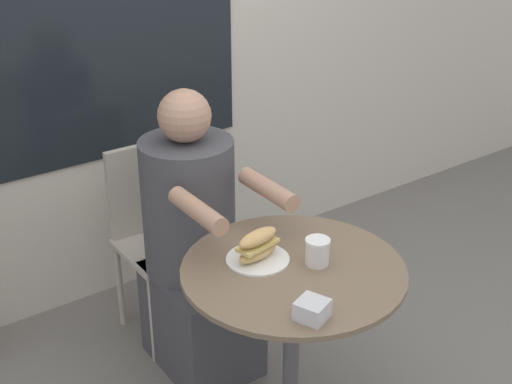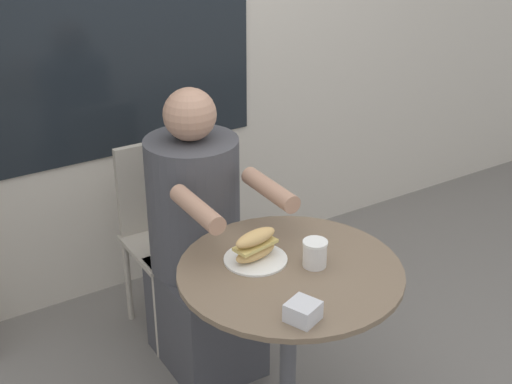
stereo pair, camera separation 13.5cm
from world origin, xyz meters
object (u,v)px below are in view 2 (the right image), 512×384
Objects in this scene: cafe_table at (289,316)px; sandwich_on_plate at (256,249)px; seated_diner at (200,253)px; drink_cup at (315,253)px; diner_chair at (163,220)px.

sandwich_on_plate is (-0.07, 0.11, 0.24)m from cafe_table.
cafe_table is at bearing -57.36° from sandwich_on_plate.
seated_diner is 12.88× the size of drink_cup.
cafe_table is at bearing 93.41° from diner_chair.
diner_chair reaches higher than cafe_table.
drink_cup is at bearing 98.15° from diner_chair.
diner_chair is 0.71× the size of seated_diner.
diner_chair is 0.35m from seated_diner.
drink_cup reaches higher than cafe_table.
sandwich_on_plate is 2.34× the size of drink_cup.
seated_diner is at bearing 90.57° from diner_chair.
seated_diner is (-0.00, -0.35, 0.00)m from diner_chair.
diner_chair is 9.18× the size of drink_cup.
cafe_table is 0.89× the size of diner_chair.
diner_chair is 1.01m from drink_cup.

